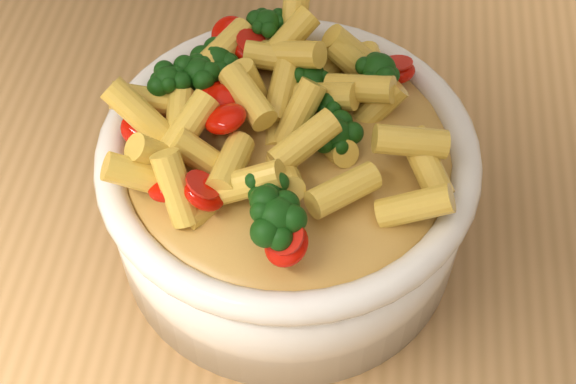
# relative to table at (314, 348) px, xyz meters

# --- Properties ---
(table) EXTENTS (1.20, 0.80, 0.90)m
(table) POSITION_rel_table_xyz_m (0.00, 0.00, 0.00)
(table) COLOR #A97A48
(table) RESTS_ON ground
(serving_bowl) EXTENTS (0.24, 0.24, 0.10)m
(serving_bowl) POSITION_rel_table_xyz_m (-0.03, 0.04, 0.15)
(serving_bowl) COLOR white
(serving_bowl) RESTS_ON table
(pasta_salad) EXTENTS (0.19, 0.19, 0.04)m
(pasta_salad) POSITION_rel_table_xyz_m (-0.03, 0.04, 0.22)
(pasta_salad) COLOR #FFD050
(pasta_salad) RESTS_ON serving_bowl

